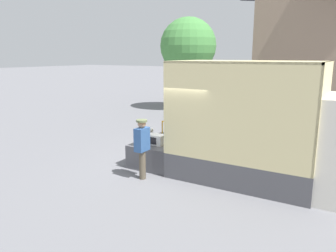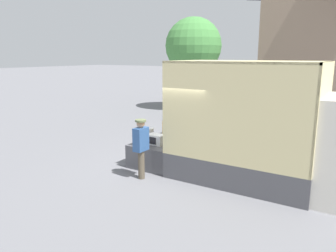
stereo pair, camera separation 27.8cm
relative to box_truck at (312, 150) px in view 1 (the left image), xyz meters
name	(u,v)px [view 1 (the left image)]	position (x,y,z in m)	size (l,w,h in m)	color
ground_plane	(182,166)	(-3.61, 0.00, -1.05)	(160.00, 160.00, 0.00)	slate
box_truck	(312,150)	(0.00, 0.00, 0.00)	(5.94, 2.17, 3.19)	silver
tailgate_deck	(163,152)	(-4.30, 0.00, -0.69)	(1.37, 2.06, 0.71)	#4C4C51
microwave	(156,139)	(-4.27, -0.44, -0.19)	(0.53, 0.38, 0.30)	white
portable_generator	(175,131)	(-4.19, 0.54, -0.13)	(0.66, 0.47, 0.57)	black
orange_bucket	(149,134)	(-4.80, -0.07, -0.16)	(0.30, 0.30, 0.36)	silver
worker_person	(142,143)	(-4.06, -1.48, -0.03)	(0.30, 0.44, 1.66)	brown
street_tree	(188,46)	(-8.45, 9.74, 2.83)	(3.40, 3.40, 5.60)	brown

